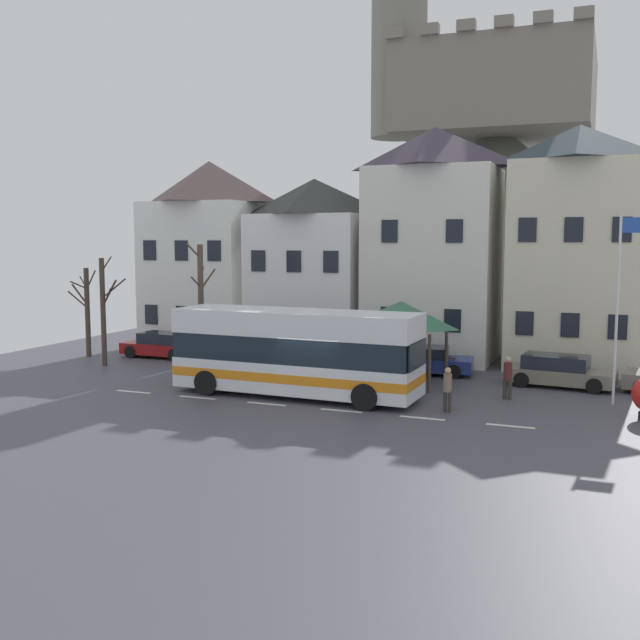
% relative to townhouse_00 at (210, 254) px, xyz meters
% --- Properties ---
extents(ground_plane, '(40.00, 60.00, 0.07)m').
position_rel_townhouse_00_xyz_m(ground_plane, '(11.36, -12.10, -5.34)').
color(ground_plane, '#494753').
extents(townhouse_00, '(6.10, 6.26, 10.62)m').
position_rel_townhouse_00_xyz_m(townhouse_00, '(0.00, 0.00, 0.00)').
color(townhouse_00, white).
rests_on(townhouse_00, ground_plane).
extents(townhouse_01, '(6.06, 5.59, 9.41)m').
position_rel_townhouse_00_xyz_m(townhouse_01, '(6.67, -0.33, -0.61)').
color(townhouse_01, white).
rests_on(townhouse_01, ground_plane).
extents(townhouse_02, '(6.30, 5.16, 11.75)m').
position_rel_townhouse_00_xyz_m(townhouse_02, '(13.31, -0.55, 0.56)').
color(townhouse_02, silver).
rests_on(townhouse_02, ground_plane).
extents(townhouse_03, '(5.94, 5.94, 11.56)m').
position_rel_townhouse_00_xyz_m(townhouse_03, '(20.18, -0.16, 0.47)').
color(townhouse_03, beige).
rests_on(townhouse_03, ground_plane).
extents(hilltop_castle, '(34.53, 34.53, 24.12)m').
position_rel_townhouse_00_xyz_m(hilltop_castle, '(13.48, 19.03, 2.69)').
color(hilltop_castle, slate).
rests_on(hilltop_castle, ground_plane).
extents(transit_bus, '(9.97, 3.00, 3.41)m').
position_rel_townhouse_00_xyz_m(transit_bus, '(10.35, -11.42, -3.59)').
color(transit_bus, white).
rests_on(transit_bus, ground_plane).
extents(bus_shelter, '(3.60, 3.60, 3.55)m').
position_rel_townhouse_00_xyz_m(bus_shelter, '(13.47, -7.27, -2.36)').
color(bus_shelter, '#473D33').
rests_on(bus_shelter, ground_plane).
extents(parked_car_00, '(4.07, 1.90, 1.31)m').
position_rel_townhouse_00_xyz_m(parked_car_00, '(0.04, -5.23, -4.67)').
color(parked_car_00, maroon).
rests_on(parked_car_00, ground_plane).
extents(parked_car_02, '(4.72, 2.36, 1.26)m').
position_rel_townhouse_00_xyz_m(parked_car_02, '(13.80, -4.81, -4.68)').
color(parked_car_02, navy).
rests_on(parked_car_02, ground_plane).
extents(parked_car_03, '(4.07, 2.26, 1.36)m').
position_rel_townhouse_00_xyz_m(parked_car_03, '(6.01, -5.48, -4.65)').
color(parked_car_03, black).
rests_on(parked_car_03, ground_plane).
extents(parked_car_04, '(4.53, 2.27, 1.33)m').
position_rel_townhouse_00_xyz_m(parked_car_04, '(19.93, -5.66, -4.66)').
color(parked_car_04, '#736E5C').
rests_on(parked_car_04, ground_plane).
extents(pedestrian_00, '(0.36, 0.33, 1.66)m').
position_rel_townhouse_00_xyz_m(pedestrian_00, '(18.22, -8.94, -4.39)').
color(pedestrian_00, '#38332D').
rests_on(pedestrian_00, ground_plane).
extents(pedestrian_01, '(0.31, 0.30, 1.63)m').
position_rel_townhouse_00_xyz_m(pedestrian_01, '(16.49, -11.91, -4.38)').
color(pedestrian_01, '#38332D').
rests_on(pedestrian_01, ground_plane).
extents(public_bench, '(1.54, 0.48, 0.87)m').
position_rel_townhouse_00_xyz_m(public_bench, '(14.66, -5.17, -4.84)').
color(public_bench, brown).
rests_on(public_bench, ground_plane).
extents(flagpole, '(0.95, 0.10, 7.06)m').
position_rel_townhouse_00_xyz_m(flagpole, '(22.13, -8.37, -1.22)').
color(flagpole, silver).
rests_on(flagpole, ground_plane).
extents(bare_tree_00, '(1.10, 0.97, 5.35)m').
position_rel_townhouse_00_xyz_m(bare_tree_00, '(-1.11, -8.45, -2.57)').
color(bare_tree_00, '#47382D').
rests_on(bare_tree_00, ground_plane).
extents(bare_tree_01, '(1.18, 2.03, 5.99)m').
position_rel_townhouse_00_xyz_m(bare_tree_01, '(4.17, -8.18, -2.22)').
color(bare_tree_01, brown).
rests_on(bare_tree_01, ground_plane).
extents(bare_tree_02, '(1.88, 1.06, 4.67)m').
position_rel_townhouse_00_xyz_m(bare_tree_02, '(-3.74, -6.46, -2.85)').
color(bare_tree_02, '#47382D').
rests_on(bare_tree_02, ground_plane).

